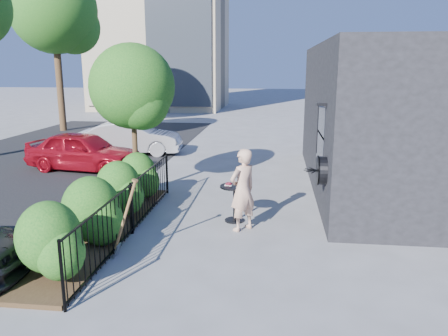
# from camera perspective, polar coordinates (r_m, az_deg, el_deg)

# --- Properties ---
(ground) EXTENTS (120.00, 120.00, 0.00)m
(ground) POSITION_cam_1_polar(r_m,az_deg,el_deg) (9.06, -2.68, -8.96)
(ground) COLOR gray
(ground) RESTS_ON ground
(shop_building) EXTENTS (6.22, 9.00, 4.00)m
(shop_building) POSITION_cam_1_polar(r_m,az_deg,el_deg) (13.48, 24.55, 5.99)
(shop_building) COLOR black
(shop_building) RESTS_ON ground
(fence) EXTENTS (0.05, 6.05, 1.10)m
(fence) POSITION_cam_1_polar(r_m,az_deg,el_deg) (9.22, -11.99, -5.13)
(fence) COLOR black
(fence) RESTS_ON ground
(planting_bed) EXTENTS (1.30, 6.00, 0.08)m
(planting_bed) POSITION_cam_1_polar(r_m,az_deg,el_deg) (9.64, -15.83, -7.83)
(planting_bed) COLOR #382616
(planting_bed) RESTS_ON ground
(shrubs) EXTENTS (1.10, 5.60, 1.24)m
(shrubs) POSITION_cam_1_polar(r_m,az_deg,el_deg) (9.47, -15.29, -3.93)
(shrubs) COLOR #124E17
(shrubs) RESTS_ON ground
(patio_tree) EXTENTS (2.20, 2.20, 3.94)m
(patio_tree) POSITION_cam_1_polar(r_m,az_deg,el_deg) (11.63, -11.63, 9.72)
(patio_tree) COLOR #3F2B19
(patio_tree) RESTS_ON ground
(street_tree_far) EXTENTS (4.40, 4.40, 8.28)m
(street_tree_far) POSITION_cam_1_polar(r_m,az_deg,el_deg) (25.08, -21.23, 18.07)
(street_tree_far) COLOR #3F2B19
(street_tree_far) RESTS_ON ground
(cafe_table) EXTENTS (0.66, 0.66, 0.88)m
(cafe_table) POSITION_cam_1_polar(r_m,az_deg,el_deg) (9.74, 1.39, -3.77)
(cafe_table) COLOR black
(cafe_table) RESTS_ON ground
(woman) EXTENTS (0.75, 0.75, 1.76)m
(woman) POSITION_cam_1_polar(r_m,az_deg,el_deg) (9.15, 2.45, -2.89)
(woman) COLOR tan
(woman) RESTS_ON ground
(shovel) EXTENTS (0.52, 0.20, 1.52)m
(shovel) POSITION_cam_1_polar(r_m,az_deg,el_deg) (8.10, -12.97, -6.98)
(shovel) COLOR brown
(shovel) RESTS_ON ground
(car_red) EXTENTS (4.03, 2.11, 1.31)m
(car_red) POSITION_cam_1_polar(r_m,az_deg,el_deg) (15.26, -17.88, 2.13)
(car_red) COLOR maroon
(car_red) RESTS_ON ground
(car_silver) EXTENTS (4.04, 1.76, 1.29)m
(car_silver) POSITION_cam_1_polar(r_m,az_deg,el_deg) (17.64, -12.02, 3.87)
(car_silver) COLOR #ADADB2
(car_silver) RESTS_ON ground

